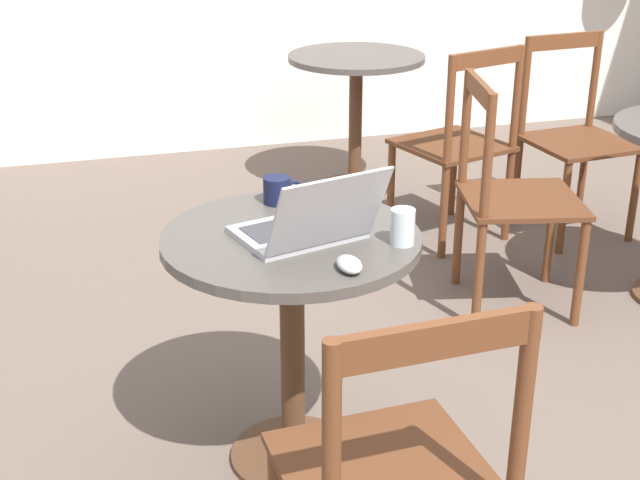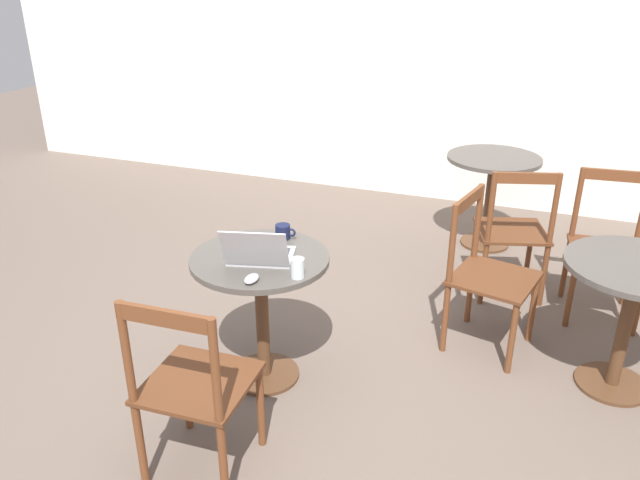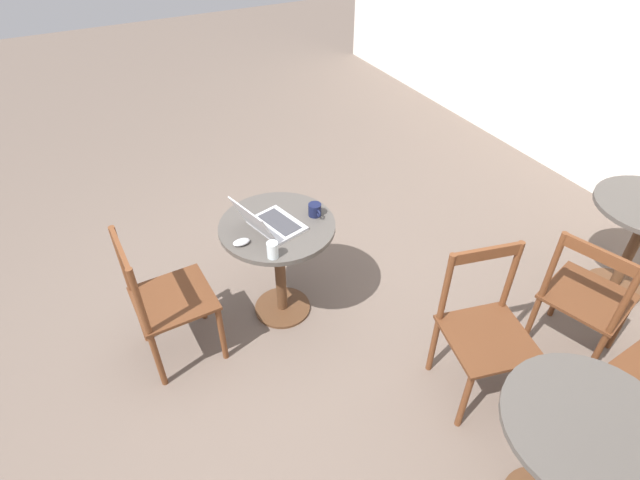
{
  "view_description": "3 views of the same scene",
  "coord_description": "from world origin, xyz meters",
  "px_view_note": "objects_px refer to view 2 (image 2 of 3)",
  "views": [
    {
      "loc": [
        -0.88,
        -2.09,
        1.67
      ],
      "look_at": [
        -0.16,
        0.4,
        0.56
      ],
      "focal_mm": 50.0,
      "sensor_mm": 36.0,
      "label": 1
    },
    {
      "loc": [
        0.94,
        -2.49,
        2.11
      ],
      "look_at": [
        -0.16,
        0.46,
        0.69
      ],
      "focal_mm": 35.0,
      "sensor_mm": 36.0,
      "label": 2
    },
    {
      "loc": [
        1.92,
        -0.82,
        2.54
      ],
      "look_at": [
        -0.18,
        0.27,
        0.65
      ],
      "focal_mm": 28.0,
      "sensor_mm": 36.0,
      "label": 3
    }
  ],
  "objects_px": {
    "chair_near_front": "(194,387)",
    "cafe_table_near": "(261,286)",
    "drinking_glass": "(298,268)",
    "cafe_table_far": "(492,178)",
    "chair_mid_left": "(486,275)",
    "mug": "(283,232)",
    "cafe_table_mid": "(632,294)",
    "mouse": "(252,279)",
    "chair_far_front": "(513,232)",
    "chair_mid_back": "(607,248)",
    "laptop": "(259,254)"
  },
  "relations": [
    {
      "from": "chair_near_front",
      "to": "chair_mid_left",
      "type": "distance_m",
      "value": 1.81
    },
    {
      "from": "cafe_table_mid",
      "to": "drinking_glass",
      "type": "bearing_deg",
      "value": -154.8
    },
    {
      "from": "mug",
      "to": "chair_far_front",
      "type": "bearing_deg",
      "value": 46.29
    },
    {
      "from": "cafe_table_far",
      "to": "mug",
      "type": "height_order",
      "value": "mug"
    },
    {
      "from": "cafe_table_near",
      "to": "laptop",
      "type": "height_order",
      "value": "laptop"
    },
    {
      "from": "cafe_table_mid",
      "to": "mouse",
      "type": "bearing_deg",
      "value": -153.97
    },
    {
      "from": "mug",
      "to": "laptop",
      "type": "bearing_deg",
      "value": -88.96
    },
    {
      "from": "cafe_table_near",
      "to": "chair_near_front",
      "type": "bearing_deg",
      "value": -87.49
    },
    {
      "from": "mug",
      "to": "cafe_table_mid",
      "type": "bearing_deg",
      "value": 10.63
    },
    {
      "from": "cafe_table_far",
      "to": "chair_mid_back",
      "type": "distance_m",
      "value": 1.16
    },
    {
      "from": "laptop",
      "to": "chair_mid_back",
      "type": "bearing_deg",
      "value": 40.42
    },
    {
      "from": "cafe_table_near",
      "to": "chair_near_front",
      "type": "height_order",
      "value": "chair_near_front"
    },
    {
      "from": "cafe_table_far",
      "to": "chair_mid_back",
      "type": "bearing_deg",
      "value": -45.9
    },
    {
      "from": "laptop",
      "to": "mouse",
      "type": "bearing_deg",
      "value": -74.97
    },
    {
      "from": "cafe_table_far",
      "to": "drinking_glass",
      "type": "height_order",
      "value": "drinking_glass"
    },
    {
      "from": "cafe_table_mid",
      "to": "chair_mid_left",
      "type": "xyz_separation_m",
      "value": [
        -0.73,
        0.17,
        -0.11
      ]
    },
    {
      "from": "cafe_table_near",
      "to": "chair_far_front",
      "type": "relative_size",
      "value": 0.8
    },
    {
      "from": "cafe_table_far",
      "to": "laptop",
      "type": "height_order",
      "value": "laptop"
    },
    {
      "from": "drinking_glass",
      "to": "cafe_table_mid",
      "type": "bearing_deg",
      "value": 25.2
    },
    {
      "from": "chair_near_front",
      "to": "drinking_glass",
      "type": "height_order",
      "value": "chair_near_front"
    },
    {
      "from": "cafe_table_far",
      "to": "chair_near_front",
      "type": "distance_m",
      "value": 3.09
    },
    {
      "from": "cafe_table_near",
      "to": "chair_mid_left",
      "type": "height_order",
      "value": "chair_mid_left"
    },
    {
      "from": "chair_far_front",
      "to": "mug",
      "type": "distance_m",
      "value": 1.67
    },
    {
      "from": "chair_near_front",
      "to": "cafe_table_near",
      "type": "bearing_deg",
      "value": 92.51
    },
    {
      "from": "chair_mid_back",
      "to": "mouse",
      "type": "bearing_deg",
      "value": -134.98
    },
    {
      "from": "chair_mid_left",
      "to": "laptop",
      "type": "relative_size",
      "value": 2.28
    },
    {
      "from": "cafe_table_near",
      "to": "mug",
      "type": "xyz_separation_m",
      "value": [
        0.02,
        0.25,
        0.21
      ]
    },
    {
      "from": "chair_near_front",
      "to": "chair_mid_back",
      "type": "distance_m",
      "value": 2.72
    },
    {
      "from": "cafe_table_far",
      "to": "chair_mid_back",
      "type": "height_order",
      "value": "chair_mid_back"
    },
    {
      "from": "chair_far_front",
      "to": "mouse",
      "type": "height_order",
      "value": "chair_far_front"
    },
    {
      "from": "laptop",
      "to": "mug",
      "type": "height_order",
      "value": "laptop"
    },
    {
      "from": "chair_near_front",
      "to": "chair_mid_back",
      "type": "bearing_deg",
      "value": 51.42
    },
    {
      "from": "chair_mid_back",
      "to": "cafe_table_far",
      "type": "bearing_deg",
      "value": 134.1
    },
    {
      "from": "cafe_table_mid",
      "to": "chair_far_front",
      "type": "height_order",
      "value": "chair_far_front"
    },
    {
      "from": "chair_far_front",
      "to": "drinking_glass",
      "type": "xyz_separation_m",
      "value": [
        -0.89,
        -1.57,
        0.32
      ]
    },
    {
      "from": "chair_mid_left",
      "to": "laptop",
      "type": "height_order",
      "value": "laptop"
    },
    {
      "from": "chair_near_front",
      "to": "mouse",
      "type": "xyz_separation_m",
      "value": [
        0.05,
        0.48,
        0.29
      ]
    },
    {
      "from": "mouse",
      "to": "drinking_glass",
      "type": "distance_m",
      "value": 0.22
    },
    {
      "from": "cafe_table_mid",
      "to": "cafe_table_near",
      "type": "bearing_deg",
      "value": -162.13
    },
    {
      "from": "cafe_table_mid",
      "to": "chair_mid_back",
      "type": "xyz_separation_m",
      "value": [
        -0.07,
        0.81,
        -0.11
      ]
    },
    {
      "from": "mouse",
      "to": "mug",
      "type": "height_order",
      "value": "mug"
    },
    {
      "from": "drinking_glass",
      "to": "cafe_table_far",
      "type": "bearing_deg",
      "value": 74.5
    },
    {
      "from": "mug",
      "to": "cafe_table_far",
      "type": "bearing_deg",
      "value": 65.53
    },
    {
      "from": "mouse",
      "to": "mug",
      "type": "bearing_deg",
      "value": 96.68
    },
    {
      "from": "chair_mid_back",
      "to": "chair_far_front",
      "type": "height_order",
      "value": "same"
    },
    {
      "from": "cafe_table_far",
      "to": "mouse",
      "type": "height_order",
      "value": "mouse"
    },
    {
      "from": "chair_mid_left",
      "to": "mug",
      "type": "height_order",
      "value": "chair_mid_left"
    },
    {
      "from": "chair_near_front",
      "to": "laptop",
      "type": "xyz_separation_m",
      "value": [
        -0.0,
        0.68,
        0.32
      ]
    },
    {
      "from": "chair_mid_back",
      "to": "drinking_glass",
      "type": "distance_m",
      "value": 2.14
    },
    {
      "from": "chair_mid_left",
      "to": "mouse",
      "type": "distance_m",
      "value": 1.44
    }
  ]
}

